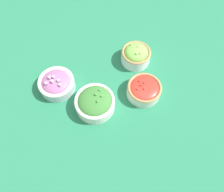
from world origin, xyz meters
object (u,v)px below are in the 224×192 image
object	(u,v)px
bowl_cherry_tomatoes	(144,89)
bowl_lettuce	(136,55)
bowl_red_onion	(56,83)
bowl_broccoli	(95,102)

from	to	relation	value
bowl_cherry_tomatoes	bowl_lettuce	distance (m)	0.17
bowl_cherry_tomatoes	bowl_red_onion	world-z (taller)	bowl_red_onion
bowl_cherry_tomatoes	bowl_broccoli	bearing A→B (deg)	-178.94
bowl_broccoli	bowl_red_onion	distance (m)	0.18
bowl_lettuce	bowl_broccoli	bearing A→B (deg)	-142.93
bowl_broccoli	bowl_lettuce	world-z (taller)	bowl_lettuce
bowl_cherry_tomatoes	bowl_lettuce	xyz separation A→B (m)	(0.02, 0.17, 0.01)
bowl_lettuce	bowl_red_onion	distance (m)	0.35
bowl_broccoli	bowl_lettuce	size ratio (longest dim) A/B	1.22
bowl_lettuce	bowl_cherry_tomatoes	bearing A→B (deg)	-97.66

